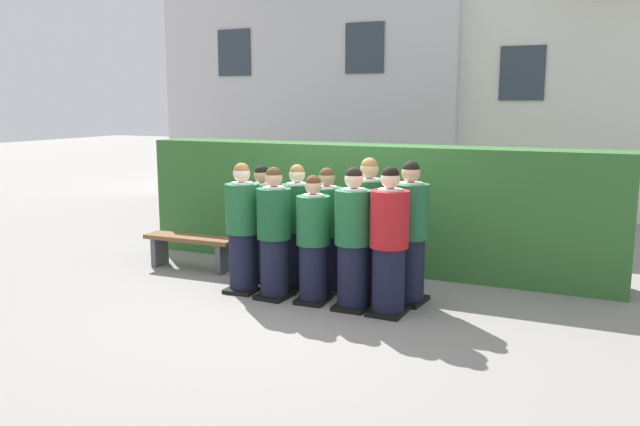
{
  "coord_description": "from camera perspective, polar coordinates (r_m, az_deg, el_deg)",
  "views": [
    {
      "loc": [
        3.21,
        -6.74,
        2.38
      ],
      "look_at": [
        0.0,
        0.26,
        1.05
      ],
      "focal_mm": 36.06,
      "sensor_mm": 36.0,
      "label": 1
    }
  ],
  "objects": [
    {
      "name": "student_rear_row_0",
      "position": [
        8.58,
        -5.14,
        -1.22
      ],
      "size": [
        0.41,
        0.46,
        1.56
      ],
      "color": "black",
      "rests_on": "ground"
    },
    {
      "name": "student_front_row_3",
      "position": [
        7.42,
        2.98,
        -2.58
      ],
      "size": [
        0.43,
        0.48,
        1.66
      ],
      "color": "black",
      "rests_on": "ground"
    },
    {
      "name": "student_rear_row_3",
      "position": [
        7.89,
        4.32,
        -1.61
      ],
      "size": [
        0.45,
        0.53,
        1.72
      ],
      "color": "black",
      "rests_on": "ground"
    },
    {
      "name": "school_building_annex",
      "position": [
        16.9,
        0.67,
        15.62
      ],
      "size": [
        7.92,
        3.67,
        7.98
      ],
      "color": "silver",
      "rests_on": "ground"
    },
    {
      "name": "student_rear_row_4",
      "position": [
        7.69,
        7.94,
        -2.03
      ],
      "size": [
        0.45,
        0.52,
        1.71
      ],
      "color": "black",
      "rests_on": "ground"
    },
    {
      "name": "ground_plane",
      "position": [
        7.83,
        -0.79,
        -7.88
      ],
      "size": [
        60.0,
        60.0,
        0.0
      ],
      "primitive_type": "plane",
      "color": "gray"
    },
    {
      "name": "student_in_red_blazer",
      "position": [
        7.25,
        6.15,
        -2.81
      ],
      "size": [
        0.44,
        0.53,
        1.69
      ],
      "color": "black",
      "rests_on": "ground"
    },
    {
      "name": "wooden_bench",
      "position": [
        9.44,
        -11.41,
        -2.8
      ],
      "size": [
        1.41,
        0.4,
        0.48
      ],
      "color": "brown",
      "rests_on": "ground"
    },
    {
      "name": "student_front_row_0",
      "position": [
        8.14,
        -6.86,
        -1.58
      ],
      "size": [
        0.43,
        0.48,
        1.64
      ],
      "color": "black",
      "rests_on": "ground"
    },
    {
      "name": "student_front_row_2",
      "position": [
        7.65,
        -0.61,
        -2.64
      ],
      "size": [
        0.4,
        0.46,
        1.54
      ],
      "color": "black",
      "rests_on": "ground"
    },
    {
      "name": "school_building_main",
      "position": [
        15.55,
        24.99,
        13.62
      ],
      "size": [
        8.22,
        3.28,
        7.11
      ],
      "color": "silver",
      "rests_on": "ground"
    },
    {
      "name": "student_front_row_1",
      "position": [
        7.84,
        -4.07,
        -2.07
      ],
      "size": [
        0.42,
        0.48,
        1.62
      ],
      "color": "black",
      "rests_on": "ground"
    },
    {
      "name": "student_rear_row_1",
      "position": [
        8.31,
        -2.01,
        -1.43
      ],
      "size": [
        0.42,
        0.5,
        1.6
      ],
      "color": "black",
      "rests_on": "ground"
    },
    {
      "name": "hedge",
      "position": [
        9.35,
        4.25,
        0.62
      ],
      "size": [
        7.0,
        0.7,
        1.78
      ],
      "color": "#33662D",
      "rests_on": "ground"
    },
    {
      "name": "student_rear_row_2",
      "position": [
        8.08,
        0.6,
        -1.81
      ],
      "size": [
        0.41,
        0.46,
        1.58
      ],
      "color": "black",
      "rests_on": "ground"
    }
  ]
}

